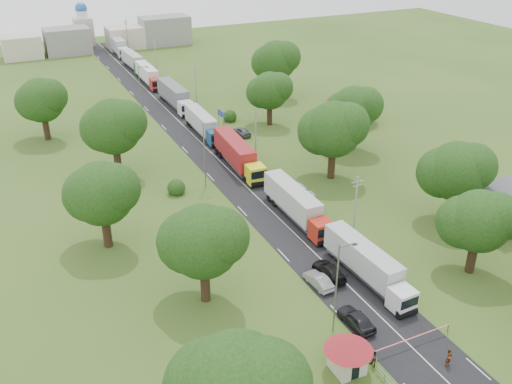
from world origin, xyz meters
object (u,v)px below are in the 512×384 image
truck_0 (367,264)px  car_lane_front (356,319)px  boom_barrier (400,343)px  car_lane_mid (318,281)px  guard_booth (348,352)px  info_sign (221,117)px  pedestrian_near (449,358)px

truck_0 → car_lane_front: truck_0 is taller
boom_barrier → truck_0: size_ratio=0.65×
truck_0 → car_lane_front: size_ratio=3.05×
car_lane_front → car_lane_mid: (0.00, 7.25, -0.10)m
guard_booth → info_sign: bearing=78.3°
boom_barrier → pedestrian_near: bearing=-52.3°
car_lane_front → pedestrian_near: (4.34, -8.23, 0.10)m
info_sign → car_lane_front: info_sign is taller
info_sign → car_lane_front: 55.92m
boom_barrier → guard_booth: size_ratio=2.10×
truck_0 → guard_booth: bearing=-131.9°
guard_booth → truck_0: (9.60, 10.70, -0.07)m
truck_0 → car_lane_front: bearing=-132.1°
truck_0 → car_lane_mid: (-5.39, 1.28, -1.40)m
pedestrian_near → car_lane_mid: bearing=94.9°
car_lane_mid → info_sign: bearing=-103.1°
info_sign → pedestrian_near: bearing=-93.5°
guard_booth → car_lane_mid: guard_booth is taller
boom_barrier → car_lane_mid: 12.09m
info_sign → truck_0: (-2.80, -49.30, -0.91)m
info_sign → car_lane_mid: 48.77m
info_sign → guard_booth: bearing=-101.7°
car_lane_mid → pedestrian_near: pedestrian_near is taller
info_sign → car_lane_mid: (-8.20, -48.02, -2.31)m
guard_booth → truck_0: truck_0 is taller
guard_booth → car_lane_front: size_ratio=0.94×
boom_barrier → info_sign: bearing=83.8°
car_lane_mid → guard_booth: bearing=67.2°
guard_booth → pedestrian_near: (8.54, -3.50, -1.27)m
info_sign → car_lane_front: bearing=-98.4°
truck_0 → car_lane_mid: bearing=166.6°
boom_barrier → car_lane_front: 5.01m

